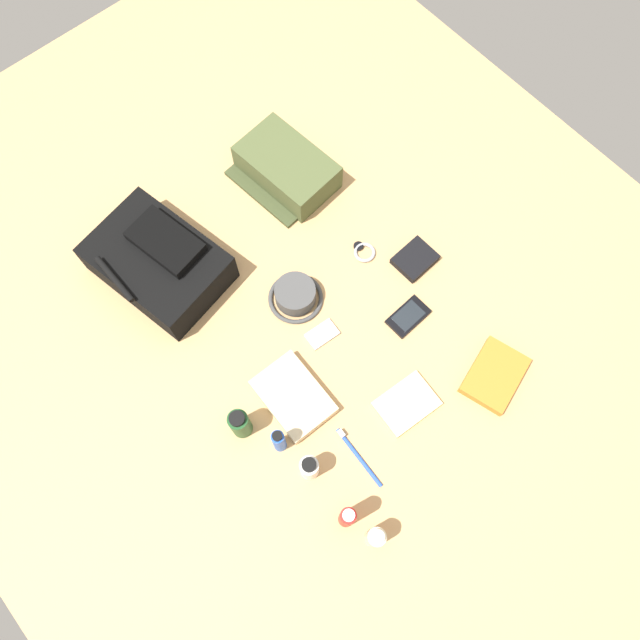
{
  "coord_description": "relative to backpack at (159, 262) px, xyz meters",
  "views": [
    {
      "loc": [
        -0.44,
        0.38,
        1.6
      ],
      "look_at": [
        0.0,
        0.0,
        0.04
      ],
      "focal_mm": 35.22,
      "sensor_mm": 36.0,
      "label": 1
    }
  ],
  "objects": [
    {
      "name": "notepad",
      "position": [
        -0.72,
        -0.25,
        -0.05
      ],
      "size": [
        0.12,
        0.16,
        0.02
      ],
      "primitive_type": "cube",
      "rotation": [
        0.0,
        0.0,
        -0.09
      ],
      "color": "beige",
      "rests_on": "ground_plane"
    },
    {
      "name": "ground_plane",
      "position": [
        -0.41,
        -0.23,
        -0.07
      ],
      "size": [
        2.64,
        2.02,
        0.02
      ],
      "primitive_type": "cube",
      "color": "tan",
      "rests_on": "ground"
    },
    {
      "name": "media_player",
      "position": [
        -0.43,
        -0.21,
        -0.06
      ],
      "size": [
        0.06,
        0.09,
        0.01
      ],
      "color": "#B7B7BC",
      "rests_on": "ground_plane"
    },
    {
      "name": "cell_phone",
      "position": [
        -0.55,
        -0.42,
        -0.05
      ],
      "size": [
        0.07,
        0.12,
        0.01
      ],
      "color": "black",
      "rests_on": "ground_plane"
    },
    {
      "name": "lotion_bottle",
      "position": [
        -0.91,
        0.04,
        -0.0
      ],
      "size": [
        0.04,
        0.04,
        0.12
      ],
      "color": "beige",
      "rests_on": "ground_plane"
    },
    {
      "name": "toothpaste_tube",
      "position": [
        -0.68,
        0.05,
        -0.01
      ],
      "size": [
        0.05,
        0.05,
        0.11
      ],
      "color": "white",
      "rests_on": "ground_plane"
    },
    {
      "name": "paperback_novel",
      "position": [
        -0.82,
        -0.47,
        -0.05
      ],
      "size": [
        0.17,
        0.2,
        0.03
      ],
      "color": "orange",
      "rests_on": "ground_plane"
    },
    {
      "name": "folded_towel",
      "position": [
        -0.52,
        -0.04,
        -0.04
      ],
      "size": [
        0.21,
        0.15,
        0.04
      ],
      "primitive_type": "cube",
      "rotation": [
        0.0,
        0.0,
        -0.04
      ],
      "color": "beige",
      "rests_on": "ground_plane"
    },
    {
      "name": "bucket_hat",
      "position": [
        -0.31,
        -0.23,
        -0.03
      ],
      "size": [
        0.15,
        0.15,
        0.06
      ],
      "color": "#434343",
      "rests_on": "ground_plane"
    },
    {
      "name": "toiletry_pouch",
      "position": [
        0.01,
        -0.46,
        -0.02
      ],
      "size": [
        0.3,
        0.24,
        0.09
      ],
      "color": "#47512D",
      "rests_on": "ground_plane"
    },
    {
      "name": "wristwatch",
      "position": [
        -0.32,
        -0.46,
        -0.05
      ],
      "size": [
        0.07,
        0.06,
        0.01
      ],
      "color": "#99999E",
      "rests_on": "ground_plane"
    },
    {
      "name": "toothbrush",
      "position": [
        -0.73,
        -0.07,
        -0.05
      ],
      "size": [
        0.18,
        0.02,
        0.02
      ],
      "color": "blue",
      "rests_on": "ground_plane"
    },
    {
      "name": "sunscreen_spray",
      "position": [
        -0.83,
        0.06,
        0.02
      ],
      "size": [
        0.04,
        0.04,
        0.17
      ],
      "color": "red",
      "rests_on": "ground_plane"
    },
    {
      "name": "wallet",
      "position": [
        -0.44,
        -0.55,
        -0.05
      ],
      "size": [
        0.09,
        0.11,
        0.02
      ],
      "primitive_type": "cube",
      "rotation": [
        0.0,
        0.0,
        0.04
      ],
      "color": "black",
      "rests_on": "ground_plane"
    },
    {
      "name": "shampoo_bottle",
      "position": [
        -0.49,
        0.11,
        0.0
      ],
      "size": [
        0.05,
        0.05,
        0.13
      ],
      "color": "#19471E",
      "rests_on": "ground_plane"
    },
    {
      "name": "backpack",
      "position": [
        0.0,
        0.0,
        0.0
      ],
      "size": [
        0.39,
        0.31,
        0.14
      ],
      "color": "black",
      "rests_on": "ground_plane"
    },
    {
      "name": "deodorant_spray",
      "position": [
        -0.59,
        0.06,
        0.01
      ],
      "size": [
        0.03,
        0.03,
        0.14
      ],
      "color": "blue",
      "rests_on": "ground_plane"
    }
  ]
}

